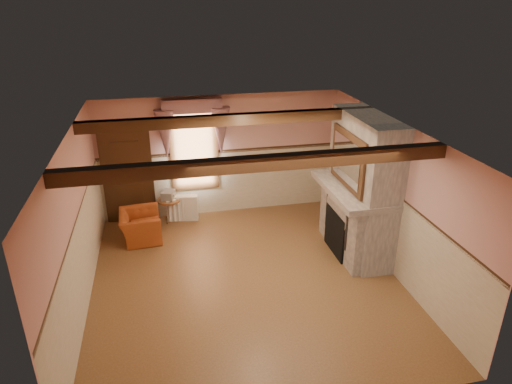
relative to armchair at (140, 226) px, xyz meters
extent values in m
cube|color=brown|center=(1.89, -1.98, -0.31)|extent=(5.50, 6.00, 0.01)
cube|color=silver|center=(1.89, -1.98, 2.49)|extent=(5.50, 6.00, 0.01)
cube|color=#D99C96|center=(1.89, 1.02, 1.09)|extent=(5.50, 0.02, 2.80)
cube|color=#D99C96|center=(1.89, -4.98, 1.09)|extent=(5.50, 0.02, 2.80)
cube|color=#D99C96|center=(-0.86, -1.98, 1.09)|extent=(0.02, 6.00, 2.80)
cube|color=#D99C96|center=(4.64, -1.98, 1.09)|extent=(0.02, 6.00, 2.80)
cube|color=black|center=(3.89, -1.38, 0.14)|extent=(0.20, 0.95, 0.90)
imported|color=#994219|center=(0.00, 0.00, 0.00)|extent=(0.87, 0.99, 0.61)
cylinder|color=brown|center=(0.64, 0.72, -0.03)|extent=(0.61, 0.61, 0.55)
cube|color=#B7AD8C|center=(0.63, 0.72, 0.34)|extent=(0.35, 0.39, 0.20)
cube|color=white|center=(0.93, 0.72, -0.01)|extent=(0.72, 0.28, 0.60)
imported|color=brown|center=(4.13, -1.33, 1.16)|extent=(0.37, 0.37, 0.09)
cube|color=black|center=(4.13, -0.57, 1.21)|extent=(0.14, 0.24, 0.20)
cylinder|color=#BD7B35|center=(4.13, -1.00, 1.25)|extent=(0.11, 0.11, 0.28)
cylinder|color=#B01515|center=(4.13, -2.04, 1.19)|extent=(0.06, 0.06, 0.16)
cylinder|color=gold|center=(4.13, -1.92, 1.17)|extent=(0.06, 0.06, 0.12)
cube|color=gray|center=(4.31, -1.38, 1.09)|extent=(0.85, 2.00, 2.80)
cube|color=gray|center=(4.13, -1.38, 1.05)|extent=(1.05, 2.05, 0.12)
cube|color=silver|center=(3.95, -1.38, 1.66)|extent=(0.06, 1.44, 1.04)
cube|color=black|center=(-0.21, 0.96, 0.74)|extent=(1.10, 0.10, 2.10)
cube|color=white|center=(1.29, 0.99, 1.34)|extent=(1.06, 0.08, 2.02)
cube|color=gray|center=(1.29, 0.90, 1.94)|extent=(1.30, 0.14, 1.40)
cube|color=black|center=(1.89, -3.18, 2.39)|extent=(5.50, 0.18, 0.20)
cube|color=black|center=(1.89, -0.78, 2.39)|extent=(5.50, 0.18, 0.20)
camera|label=1|loc=(0.59, -8.87, 4.51)|focal=32.00mm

